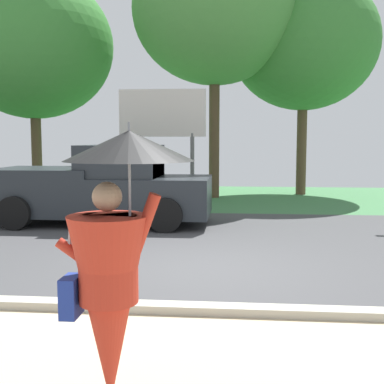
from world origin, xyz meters
name	(u,v)px	position (x,y,z in m)	size (l,w,h in m)	color
ground_plane	(207,236)	(0.00, 2.95, -0.05)	(40.00, 22.00, 0.20)	#424244
monk_pedestrian	(113,265)	(-0.26, -4.08, 1.08)	(1.05, 0.95, 2.13)	#B22D1E
pickup_truck	(102,188)	(-2.59, 4.04, 0.87)	(5.20, 2.28, 1.88)	#23282D
roadside_billboard	(162,122)	(-1.63, 7.31, 2.55)	(2.60, 0.12, 3.50)	slate
tree_left_far	(215,9)	(-0.20, 9.84, 6.40)	(5.60, 5.60, 8.96)	brown
tree_center_back	(304,43)	(2.95, 11.14, 5.47)	(5.31, 5.31, 7.90)	brown
tree_right_far	(33,46)	(-6.53, 9.71, 5.26)	(5.55, 5.55, 7.79)	brown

